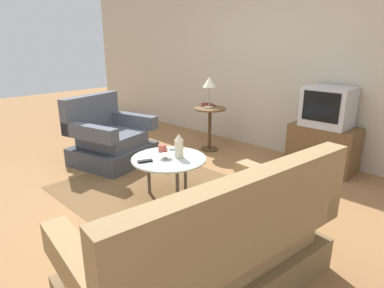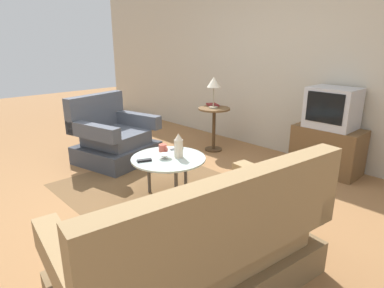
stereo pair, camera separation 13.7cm
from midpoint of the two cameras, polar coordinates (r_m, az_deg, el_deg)
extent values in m
plane|color=olive|center=(3.53, -8.25, -9.29)|extent=(16.00, 16.00, 0.00)
cube|color=#BCB29E|center=(4.96, 13.90, 14.35)|extent=(9.00, 0.12, 2.70)
cube|color=brown|center=(3.54, -5.05, -9.09)|extent=(2.43, 1.75, 0.00)
cube|color=#3E424B|center=(4.59, -14.38, -1.61)|extent=(1.06, 1.09, 0.24)
cube|color=#4C515B|center=(4.53, -14.58, 0.90)|extent=(0.85, 0.79, 0.18)
cube|color=#4C515B|center=(4.71, -18.02, 5.32)|extent=(0.35, 0.92, 0.47)
cube|color=#4C515B|center=(4.23, -18.46, 1.94)|extent=(0.88, 0.34, 0.18)
cube|color=#4C515B|center=(4.75, -11.44, 4.15)|extent=(0.88, 0.34, 0.18)
cube|color=brown|center=(2.33, 0.14, -21.42)|extent=(1.07, 1.80, 0.24)
cube|color=#93754C|center=(2.20, 0.15, -17.17)|extent=(0.90, 1.51, 0.18)
cube|color=#93754C|center=(1.79, 7.47, -13.02)|extent=(0.36, 1.71, 0.51)
cube|color=#93754C|center=(2.61, 13.87, -7.28)|extent=(0.87, 0.25, 0.18)
cube|color=#93754C|center=(1.81, -21.00, -20.10)|extent=(0.87, 0.25, 0.18)
cube|color=gold|center=(2.07, 8.84, -11.65)|extent=(0.24, 0.34, 0.34)
cylinder|color=#B2C6C1|center=(3.37, -5.24, -2.58)|extent=(0.77, 0.77, 0.02)
cylinder|color=#4C4742|center=(3.60, -2.25, -4.92)|extent=(0.04, 0.04, 0.42)
cylinder|color=#4C4742|center=(3.55, -8.64, -5.41)|extent=(0.04, 0.04, 0.42)
cylinder|color=#4C4742|center=(3.24, -3.77, -7.54)|extent=(0.04, 0.04, 0.42)
cylinder|color=brown|center=(4.82, 2.35, 6.19)|extent=(0.47, 0.47, 0.02)
cylinder|color=#47311C|center=(4.89, 2.31, 2.46)|extent=(0.05, 0.05, 0.62)
cylinder|color=#47311C|center=(4.98, 2.26, -0.87)|extent=(0.26, 0.26, 0.02)
cube|color=brown|center=(4.45, 21.06, -0.64)|extent=(0.81, 0.44, 0.57)
sphere|color=black|center=(4.27, 18.66, -0.70)|extent=(0.02, 0.02, 0.02)
sphere|color=black|center=(4.20, 21.01, -1.27)|extent=(0.02, 0.02, 0.02)
cube|color=#B7B7BC|center=(4.32, 21.84, 6.06)|extent=(0.55, 0.43, 0.49)
cube|color=black|center=(4.12, 20.68, 6.09)|extent=(0.44, 0.01, 0.35)
cylinder|color=#9E937A|center=(4.80, 2.18, 6.44)|extent=(0.13, 0.13, 0.02)
cylinder|color=#9E937A|center=(4.78, 2.21, 8.22)|extent=(0.02, 0.02, 0.28)
cone|color=beige|center=(4.75, 2.24, 10.77)|extent=(0.19, 0.19, 0.15)
cylinder|color=beige|center=(3.35, -3.45, -0.83)|extent=(0.09, 0.09, 0.19)
cone|color=beige|center=(3.31, -3.49, 1.25)|extent=(0.08, 0.08, 0.07)
cylinder|color=#B74C3D|center=(3.55, -6.32, -0.75)|extent=(0.09, 0.09, 0.08)
torus|color=#B74C3D|center=(3.51, -5.72, -0.96)|extent=(0.06, 0.01, 0.06)
cone|color=silver|center=(3.34, -5.92, -2.21)|extent=(0.13, 0.13, 0.05)
cube|color=black|center=(3.28, -9.40, -2.98)|extent=(0.10, 0.15, 0.02)
cube|color=#B2B2B7|center=(3.62, -3.91, -0.77)|extent=(0.09, 0.16, 0.02)
cube|color=maroon|center=(4.99, 2.05, 6.88)|extent=(0.26, 0.23, 0.03)
camera|label=1|loc=(0.07, -91.14, -0.36)|focal=30.53mm
camera|label=2|loc=(0.07, 88.86, 0.36)|focal=30.53mm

